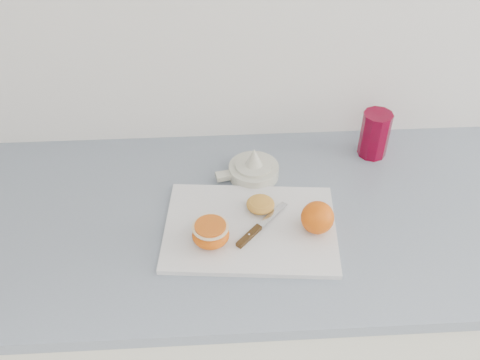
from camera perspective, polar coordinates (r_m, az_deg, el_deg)
The scene contains 8 objects.
counter at distance 1.58m, azimuth 6.15°, elevation -14.80°, with size 2.42×0.64×0.89m.
cutting_board at distance 1.18m, azimuth 1.11°, elevation -5.13°, with size 0.37×0.27×0.01m, color silver.
whole_orange at distance 1.15m, azimuth 8.26°, elevation -3.99°, with size 0.07×0.07×0.07m.
half_orange at distance 1.13m, azimuth -3.14°, elevation -5.73°, with size 0.08×0.08×0.05m.
squeezed_shell at distance 1.20m, azimuth 2.20°, elevation -2.59°, with size 0.06×0.06×0.03m.
paring_knife at distance 1.16m, azimuth 1.43°, elevation -5.58°, with size 0.12×0.14×0.01m.
citrus_juicer at distance 1.30m, azimuth 1.41°, elevation 1.20°, with size 0.16×0.12×0.08m.
red_tumbler at distance 1.40m, azimuth 14.15°, elevation 4.60°, with size 0.07×0.07×0.12m.
Camera 1 is at (-0.46, 0.82, 1.74)m, focal length 40.00 mm.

